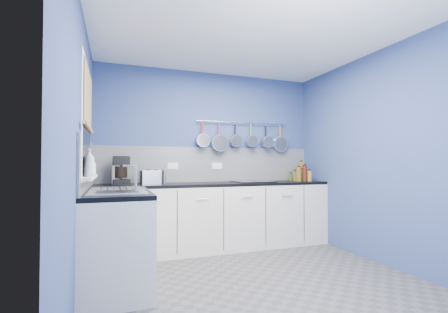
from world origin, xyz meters
TOP-DOWN VIEW (x-y plane):
  - floor at (0.00, 0.00)m, footprint 3.20×3.00m
  - ceiling at (0.00, 0.00)m, footprint 3.20×3.00m
  - wall_back at (0.00, 1.51)m, footprint 3.20×0.02m
  - wall_front at (0.00, -1.51)m, footprint 3.20×0.02m
  - wall_left at (-1.61, 0.00)m, footprint 0.02×3.00m
  - wall_right at (1.61, 0.00)m, footprint 0.02×3.00m
  - backsplash_back at (0.00, 1.49)m, footprint 3.20×0.02m
  - backsplash_left at (-1.59, 0.60)m, footprint 0.02×1.80m
  - cabinet_run_back at (0.00, 1.20)m, footprint 3.20×0.60m
  - worktop_back at (0.00, 1.20)m, footprint 3.20×0.60m
  - cabinet_run_left at (-1.30, 0.30)m, footprint 0.60×1.20m
  - worktop_left at (-1.30, 0.30)m, footprint 0.60×1.20m
  - window_frame at (-1.58, 0.30)m, footprint 0.01×1.00m
  - window_glass at (-1.57, 0.30)m, footprint 0.01×0.90m
  - bamboo_blind at (-1.56, 0.30)m, footprint 0.01×0.90m
  - window_sill at (-1.55, 0.30)m, footprint 0.10×0.98m
  - sink_unit at (-1.30, 0.30)m, footprint 0.50×0.95m
  - mixer_tap at (-1.14, 0.12)m, footprint 0.12×0.08m
  - socket_left at (-0.55, 1.48)m, footprint 0.15×0.01m
  - socket_right at (0.10, 1.48)m, footprint 0.15×0.01m
  - pot_rail at (0.50, 1.45)m, footprint 1.45×0.02m
  - soap_bottle_a at (-1.53, 0.00)m, footprint 0.10×0.10m
  - soap_bottle_b at (-1.53, 0.16)m, footprint 0.09×0.09m
  - paper_towel at (-1.30, 1.27)m, footprint 0.11×0.11m
  - coffee_maker at (-1.24, 1.26)m, footprint 0.23×0.24m
  - toaster at (-0.87, 1.24)m, footprint 0.30×0.20m
  - canister at (-0.72, 1.26)m, footprint 0.09×0.09m
  - hob at (0.54, 1.18)m, footprint 0.53×0.46m
  - pan_0 at (-0.13, 1.44)m, footprint 0.19×0.10m
  - pan_1 at (0.12, 1.44)m, footprint 0.25×0.09m
  - pan_2 at (0.37, 1.44)m, footprint 0.18×0.09m
  - pan_3 at (0.63, 1.44)m, footprint 0.18×0.10m
  - pan_4 at (0.88, 1.44)m, footprint 0.18×0.12m
  - pan_5 at (1.14, 1.44)m, footprint 0.24×0.06m
  - condiment_0 at (1.44, 1.33)m, footprint 0.06×0.06m
  - condiment_1 at (1.36, 1.30)m, footprint 0.06×0.06m
  - condiment_2 at (1.25, 1.33)m, footprint 0.05×0.05m
  - condiment_3 at (1.44, 1.21)m, footprint 0.05×0.05m
  - condiment_4 at (1.35, 1.21)m, footprint 0.07×0.07m
  - condiment_5 at (1.26, 1.21)m, footprint 0.06×0.06m
  - condiment_6 at (1.44, 1.11)m, footprint 0.07×0.07m
  - condiment_7 at (1.35, 1.10)m, footprint 0.06×0.06m
  - condiment_8 at (1.26, 1.12)m, footprint 0.07×0.07m

SIDE VIEW (x-z plane):
  - floor at x=0.00m, z-range -0.02..0.00m
  - cabinet_run_back at x=0.00m, z-range 0.00..0.86m
  - cabinet_run_left at x=-1.30m, z-range 0.00..0.86m
  - worktop_back at x=0.00m, z-range 0.86..0.90m
  - worktop_left at x=-1.30m, z-range 0.86..0.90m
  - sink_unit at x=-1.30m, z-range 0.90..0.91m
  - hob at x=0.54m, z-range 0.90..0.91m
  - condiment_3 at x=1.44m, z-range 0.90..1.00m
  - condiment_2 at x=1.25m, z-range 0.90..1.01m
  - canister at x=-0.72m, z-range 0.90..1.02m
  - condiment_5 at x=1.26m, z-range 0.90..1.05m
  - condiment_6 at x=1.44m, z-range 0.90..1.06m
  - condiment_1 at x=1.36m, z-range 0.90..1.07m
  - condiment_4 at x=1.35m, z-range 0.90..1.07m
  - toaster at x=-0.87m, z-range 0.90..1.08m
  - condiment_8 at x=1.26m, z-range 0.90..1.11m
  - condiment_7 at x=1.35m, z-range 0.90..1.13m
  - paper_towel at x=-1.30m, z-range 0.90..1.14m
  - mixer_tap at x=-1.14m, z-range 0.90..1.16m
  - window_sill at x=-1.55m, z-range 1.02..1.05m
  - condiment_0 at x=1.44m, z-range 0.90..1.19m
  - coffee_maker at x=-1.24m, z-range 0.90..1.26m
  - socket_left at x=-0.55m, z-range 1.09..1.18m
  - socket_right at x=0.10m, z-range 1.09..1.18m
  - soap_bottle_b at x=-1.53m, z-range 1.05..1.22m
  - backsplash_back at x=0.00m, z-range 0.90..1.40m
  - backsplash_left at x=-1.59m, z-range 0.90..1.40m
  - soap_bottle_a at x=-1.53m, z-range 1.05..1.29m
  - wall_back at x=0.00m, z-range 0.00..2.50m
  - wall_front at x=0.00m, z-range 0.00..2.50m
  - wall_left at x=-1.61m, z-range 0.00..2.50m
  - wall_right at x=1.61m, z-range 0.00..2.50m
  - window_glass at x=-1.57m, z-range 1.05..2.05m
  - window_frame at x=-1.58m, z-range 1.00..2.10m
  - pan_1 at x=0.12m, z-range 1.34..1.78m
  - pan_5 at x=1.14m, z-range 1.35..1.78m
  - pan_0 at x=-0.13m, z-range 1.40..1.78m
  - pan_2 at x=0.37m, z-range 1.41..1.78m
  - pan_4 at x=0.88m, z-range 1.41..1.78m
  - pan_3 at x=0.63m, z-range 1.41..1.78m
  - bamboo_blind at x=-1.56m, z-range 1.50..2.05m
  - pot_rail at x=0.50m, z-range 1.77..1.79m
  - ceiling at x=0.00m, z-range 2.50..2.52m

